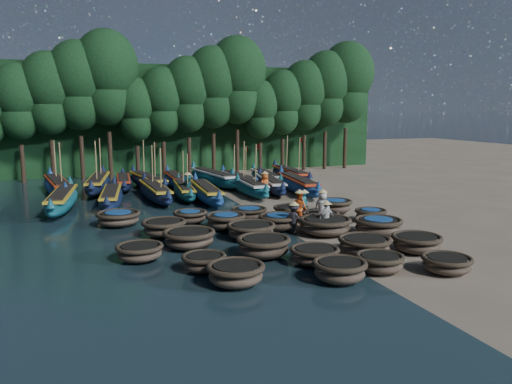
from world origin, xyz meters
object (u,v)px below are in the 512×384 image
object	(u,v)px
fisherman_6	(265,184)
long_boat_16	(266,177)
coracle_23	(291,211)
long_boat_10	(98,183)
coracle_4	(447,263)
coracle_8	(365,245)
coracle_15	(164,227)
coracle_20	(118,218)
long_boat_17	(291,175)
coracle_9	(417,243)
coracle_16	(226,221)
long_boat_4	(184,190)
long_boat_6	(248,186)
coracle_1	(236,273)
coracle_21	(190,216)
coracle_3	(380,262)
long_boat_11	(124,182)
fisherman_5	(188,186)
coracle_17	(278,221)
long_boat_2	(111,197)
long_boat_5	(206,192)
long_boat_15	(238,179)
fisherman_1	(304,202)
fisherman_4	(326,217)
coracle_13	(325,225)
coracle_19	(371,214)
fisherman_0	(322,207)
fisherman_3	(294,218)
long_boat_8	(298,184)
fisherman_2	(299,207)
coracle_22	(249,213)
long_boat_1	(62,200)
coracle_18	(322,217)
coracle_7	(315,255)
long_boat_7	(270,184)
coracle_12	(251,230)
coracle_2	(340,270)
coracle_24	(335,206)
coracle_11	(189,238)
long_boat_14	(213,178)
coracle_10	(140,251)
coracle_6	(264,246)

from	to	relation	value
fisherman_6	long_boat_16	bearing A→B (deg)	-136.17
coracle_23	long_boat_10	xyz separation A→B (m)	(-9.66, 12.96, 0.23)
coracle_4	coracle_8	world-z (taller)	coracle_8
coracle_15	coracle_20	xyz separation A→B (m)	(-1.84, 3.01, -0.03)
long_boat_17	fisherman_6	size ratio (longest dim) A/B	4.59
coracle_9	coracle_16	distance (m)	9.19
long_boat_10	coracle_23	bearing A→B (deg)	-44.90
coracle_15	long_boat_4	distance (m)	10.64
long_boat_10	long_boat_4	bearing A→B (deg)	-31.80
long_boat_6	long_boat_10	xyz separation A→B (m)	(-9.94, 4.76, 0.02)
coracle_1	long_boat_10	bearing A→B (deg)	98.77
coracle_21	long_boat_10	world-z (taller)	long_boat_10
coracle_3	coracle_8	world-z (taller)	coracle_8
long_boat_11	fisherman_5	world-z (taller)	fisherman_5
coracle_17	long_boat_2	xyz separation A→B (m)	(-7.36, 9.55, 0.08)
long_boat_5	long_boat_15	world-z (taller)	long_boat_15
fisherman_1	fisherman_4	xyz separation A→B (m)	(-0.54, -3.60, -0.03)
long_boat_11	long_boat_17	xyz separation A→B (m)	(13.32, -1.29, 0.11)
coracle_3	coracle_13	bearing A→B (deg)	82.50
coracle_19	coracle_21	size ratio (longest dim) A/B	0.87
coracle_23	fisherman_0	distance (m)	2.37
fisherman_1	coracle_4	bearing A→B (deg)	-120.21
coracle_21	fisherman_3	distance (m)	5.75
long_boat_8	fisherman_2	xyz separation A→B (m)	(-4.21, -9.32, 0.34)
coracle_21	fisherman_0	world-z (taller)	fisherman_0
long_boat_5	fisherman_2	xyz separation A→B (m)	(2.82, -8.46, 0.37)
coracle_1	coracle_22	bearing A→B (deg)	68.12
long_boat_1	long_boat_4	xyz separation A→B (m)	(7.78, 1.53, -0.09)
coracle_18	long_boat_5	size ratio (longest dim) A/B	0.22
coracle_7	long_boat_1	bearing A→B (deg)	122.21
long_boat_7	long_boat_1	bearing A→B (deg)	-163.36
long_boat_16	long_boat_1	bearing A→B (deg)	-156.01
coracle_12	fisherman_6	xyz separation A→B (m)	(4.58, 10.07, 0.48)
coracle_3	coracle_21	distance (m)	11.35
long_boat_11	long_boat_10	bearing A→B (deg)	-151.85
fisherman_1	long_boat_15	bearing A→B (deg)	53.90
coracle_2	fisherman_4	bearing A→B (deg)	65.88
coracle_19	fisherman_2	distance (m)	4.02
long_boat_11	long_boat_16	world-z (taller)	long_boat_16
coracle_4	fisherman_0	size ratio (longest dim) A/B	1.06
long_boat_5	long_boat_8	size ratio (longest dim) A/B	0.94
coracle_12	coracle_24	world-z (taller)	coracle_24
long_boat_8	coracle_21	bearing A→B (deg)	-136.68
long_boat_11	fisherman_2	distance (m)	17.28
coracle_12	fisherman_2	distance (m)	3.89
coracle_11	long_boat_14	xyz separation A→B (m)	(5.77, 17.06, 0.15)
coracle_10	coracle_24	bearing A→B (deg)	24.62
long_boat_4	coracle_10	bearing A→B (deg)	-103.91
coracle_15	coracle_21	distance (m)	2.86
coracle_24	coracle_6	bearing A→B (deg)	-136.39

